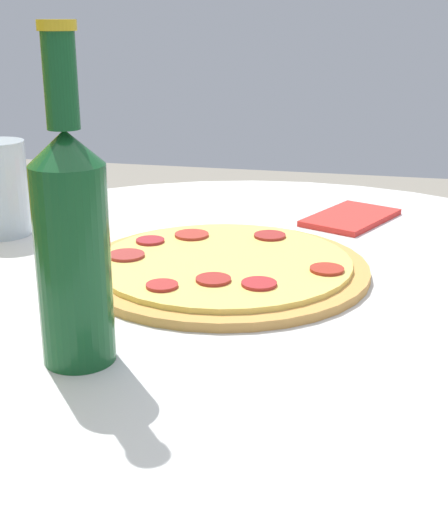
# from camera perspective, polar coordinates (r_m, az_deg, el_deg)

# --- Properties ---
(table) EXTENTS (0.96, 0.96, 0.73)m
(table) POSITION_cam_1_polar(r_m,az_deg,el_deg) (0.88, 2.45, -11.11)
(table) COLOR silver
(table) RESTS_ON ground_plane
(pizza) EXTENTS (0.33, 0.33, 0.02)m
(pizza) POSITION_cam_1_polar(r_m,az_deg,el_deg) (0.81, -0.03, -0.82)
(pizza) COLOR #C68E47
(pizza) RESTS_ON table
(beer_bottle) EXTENTS (0.06, 0.06, 0.28)m
(beer_bottle) POSITION_cam_1_polar(r_m,az_deg,el_deg) (0.59, -12.07, 1.35)
(beer_bottle) COLOR #144C23
(beer_bottle) RESTS_ON table
(napkin) EXTENTS (0.17, 0.14, 0.01)m
(napkin) POSITION_cam_1_polar(r_m,az_deg,el_deg) (1.03, 10.11, 3.05)
(napkin) COLOR red
(napkin) RESTS_ON table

